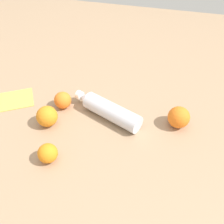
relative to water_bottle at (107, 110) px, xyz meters
The scene contains 7 objects.
ground_plane 0.07m from the water_bottle, 151.86° to the left, with size 2.40×2.40×0.00m, color #9E7F60.
water_bottle is the anchor object (origin of this frame).
orange_0 0.19m from the water_bottle, 87.09° to the left, with size 0.07×0.07×0.07m, color orange.
orange_1 0.29m from the water_bottle, 151.80° to the left, with size 0.07×0.07×0.07m, color orange.
orange_2 0.27m from the water_bottle, 85.91° to the right, with size 0.08×0.08×0.08m, color orange.
orange_3 0.23m from the water_bottle, 115.12° to the left, with size 0.08×0.08×0.08m, color orange.
folded_napkin 0.40m from the water_bottle, 90.02° to the left, with size 0.13×0.13×0.01m, color #E5B24C.
Camera 1 is at (-0.66, -0.23, 0.71)m, focal length 41.18 mm.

